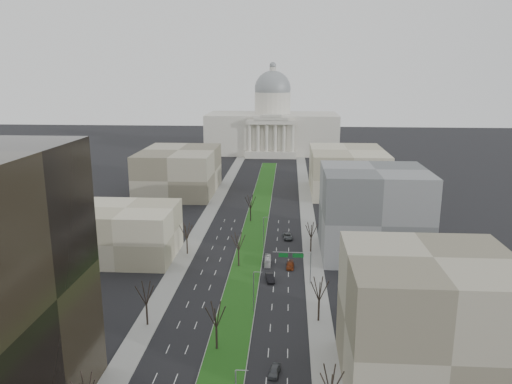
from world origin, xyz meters
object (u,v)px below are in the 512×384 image
at_px(car_grey_near, 275,371).
at_px(car_grey_far, 288,236).
at_px(car_black, 270,278).
at_px(car_red, 290,265).
at_px(box_van, 268,261).

bearing_deg(car_grey_near, car_grey_far, 98.12).
distance_m(car_black, car_grey_far, 31.95).
bearing_deg(car_black, car_red, 50.58).
height_order(car_grey_near, car_grey_far, car_grey_far).
bearing_deg(car_red, car_grey_near, -91.37).
bearing_deg(box_van, car_red, -21.48).
bearing_deg(box_van, car_black, -86.09).
bearing_deg(car_black, car_grey_near, -96.35).
distance_m(car_red, car_grey_far, 23.07).
bearing_deg(car_grey_far, car_black, -105.21).
height_order(car_grey_near, car_black, car_black).
bearing_deg(box_van, car_grey_near, -87.56).
bearing_deg(car_grey_near, car_red, 96.43).
xyz_separation_m(car_black, car_red, (4.91, 8.63, -0.15)).
height_order(car_grey_near, car_red, car_grey_near).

